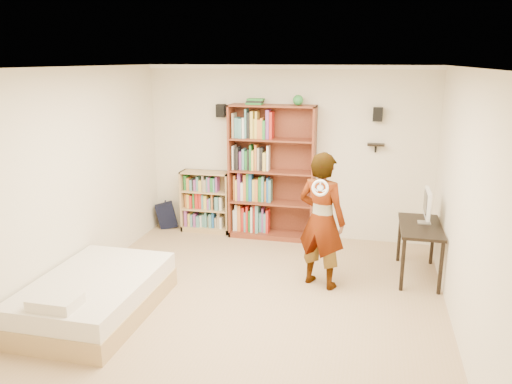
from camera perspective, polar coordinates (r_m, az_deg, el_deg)
ground at (r=6.01m, az=-0.75°, el=-12.66°), size 4.50×5.00×0.01m
room_shell at (r=5.42m, az=-0.81°, el=4.08°), size 4.52×5.02×2.71m
crown_molding at (r=5.32m, az=-0.85°, el=13.73°), size 4.50×5.00×0.06m
speaker_left at (r=7.96m, az=-4.02°, el=9.27°), size 0.14×0.12×0.20m
speaker_right at (r=7.60m, az=13.75°, el=8.62°), size 0.14×0.12×0.20m
wall_shelf at (r=7.67m, az=13.54°, el=5.29°), size 0.25×0.16×0.02m
tall_bookshelf at (r=7.81m, az=1.82°, el=2.18°), size 1.34×0.39×2.12m
low_bookshelf at (r=8.27m, az=-5.73°, el=-1.10°), size 0.81×0.30×1.01m
computer_desk at (r=6.90m, az=18.09°, el=-6.42°), size 0.52×1.04×0.71m
imac at (r=6.83m, az=18.81°, el=-1.58°), size 0.09×0.45×0.45m
daybed at (r=5.96m, az=-17.92°, el=-10.73°), size 1.20×1.85×0.54m
person at (r=6.21m, az=7.51°, el=-3.24°), size 0.74×0.62×1.72m
wii_wheel at (r=5.76m, az=7.34°, el=0.46°), size 0.20×0.07×0.20m
navy_bag at (r=8.60m, az=-10.20°, el=-2.61°), size 0.39×0.33×0.45m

